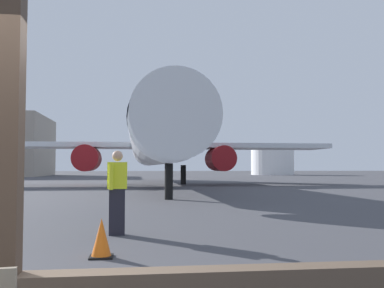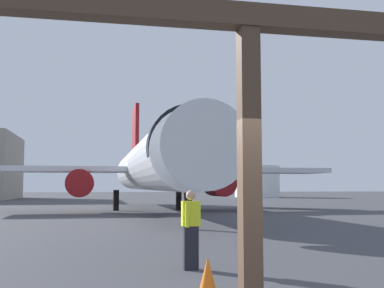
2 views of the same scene
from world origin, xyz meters
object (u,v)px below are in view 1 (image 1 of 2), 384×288
Objects in this scene: airplane at (155,141)px; ground_crew_worker at (117,191)px; traffic_cone at (101,239)px; fuel_storage_tank at (272,160)px.

airplane is 23.58m from ground_crew_worker.
traffic_cone is at bearing -94.32° from airplane.
fuel_storage_tank reaches higher than ground_crew_worker.
fuel_storage_tank is (22.86, 43.32, -0.69)m from airplane.
fuel_storage_tank is at bearing 62.18° from airplane.
ground_crew_worker is 2.33m from traffic_cone.
airplane reaches higher than ground_crew_worker.
traffic_cone is 73.31m from fuel_storage_tank.
ground_crew_worker is at bearing -94.39° from airplane.
airplane is 57.42× the size of traffic_cone.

